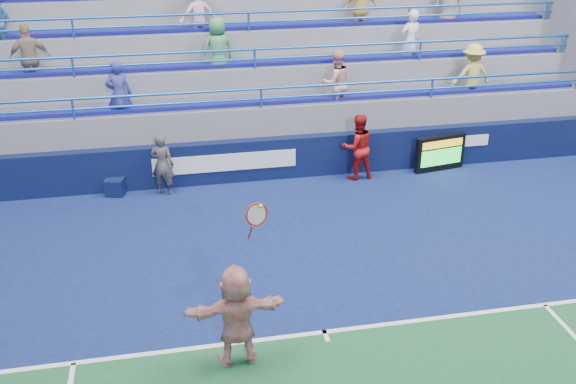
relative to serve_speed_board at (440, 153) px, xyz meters
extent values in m
plane|color=#333538|center=(-4.66, -6.14, -0.49)|extent=(120.00, 120.00, 0.00)
cube|color=#0F174F|center=(-4.66, -3.94, -0.48)|extent=(18.00, 8.40, 0.02)
cube|color=white|center=(-4.66, -6.14, -0.47)|extent=(11.00, 0.10, 0.01)
cube|color=white|center=(-4.66, -6.24, -0.47)|extent=(0.08, 0.30, 0.01)
cube|color=#091133|center=(-4.66, 0.36, 0.06)|extent=(18.00, 0.30, 1.10)
cube|color=white|center=(-5.66, 0.20, 0.11)|extent=(3.60, 0.02, 0.45)
cube|color=white|center=(0.54, 0.20, 0.21)|extent=(1.80, 0.02, 0.30)
cube|color=slate|center=(-4.66, 3.31, 0.06)|extent=(18.00, 5.60, 1.10)
cube|color=slate|center=(-4.66, 3.31, 0.43)|extent=(18.00, 5.60, 1.85)
cube|color=navy|center=(-4.66, 0.96, 1.41)|extent=(17.40, 0.45, 0.10)
cylinder|color=#1F5BA9|center=(-4.66, 0.56, 1.86)|extent=(18.00, 0.07, 0.07)
cube|color=slate|center=(-4.66, 3.81, 0.81)|extent=(18.00, 4.60, 2.60)
cube|color=navy|center=(-4.66, 1.96, 2.16)|extent=(17.40, 0.45, 0.10)
cylinder|color=#1F5BA9|center=(-4.66, 1.56, 2.61)|extent=(18.00, 0.07, 0.07)
cube|color=slate|center=(-4.66, 4.31, 1.18)|extent=(18.00, 3.60, 3.35)
cube|color=navy|center=(-4.66, 2.96, 2.91)|extent=(17.40, 0.45, 0.10)
cylinder|color=#1F5BA9|center=(-4.66, 2.56, 3.36)|extent=(18.00, 0.07, 0.07)
cube|color=slate|center=(-4.66, 4.81, 1.56)|extent=(18.00, 2.60, 4.10)
cube|color=slate|center=(-4.66, 5.31, 1.93)|extent=(18.00, 1.60, 4.85)
imported|color=#449552|center=(-5.56, 1.96, 2.54)|extent=(0.95, 0.76, 1.70)
imported|color=#D0C050|center=(1.11, 0.96, 1.79)|extent=(1.12, 0.66, 1.70)
imported|color=white|center=(-0.30, 1.96, 2.54)|extent=(0.71, 0.56, 1.70)
imported|color=#FDDB62|center=(-1.44, 2.96, 3.29)|extent=(1.03, 0.50, 1.70)
imported|color=#EDA299|center=(-2.64, 0.96, 1.79)|extent=(0.92, 0.77, 1.70)
imported|color=navy|center=(-8.10, 0.96, 1.79)|extent=(0.64, 0.44, 1.70)
imported|color=#9B7F67|center=(1.17, 2.96, 3.29)|extent=(0.92, 0.68, 1.70)
imported|color=gray|center=(-10.20, 1.96, 2.54)|extent=(1.07, 0.65, 1.70)
imported|color=pink|center=(-5.98, 2.96, 3.29)|extent=(1.23, 0.92, 1.70)
cube|color=black|center=(0.00, 0.01, 0.00)|extent=(1.42, 0.38, 0.98)
cube|color=gold|center=(0.00, -0.08, 0.29)|extent=(1.20, 0.02, 0.20)
cube|color=#19E533|center=(0.00, -0.08, -0.08)|extent=(1.20, 0.02, 0.44)
cube|color=#0C163A|center=(-8.38, 0.10, -0.27)|extent=(0.54, 0.54, 0.43)
cube|color=#0C163A|center=(-8.38, 0.30, 0.11)|extent=(0.43, 0.16, 0.34)
imported|color=white|center=(-6.18, -6.55, 0.38)|extent=(1.62, 0.57, 1.73)
torus|color=#A51914|center=(-5.83, -6.55, 2.11)|extent=(0.36, 0.20, 0.35)
cylinder|color=#A51914|center=(-5.93, -6.55, 1.82)|extent=(0.08, 0.20, 0.31)
sphere|color=#C1D531|center=(-5.78, -6.60, 2.26)|extent=(0.07, 0.07, 0.07)
imported|color=#131435|center=(-7.20, -0.06, 0.29)|extent=(0.66, 0.55, 1.57)
imported|color=#A71413|center=(-2.30, -0.05, 0.37)|extent=(0.90, 0.73, 1.73)
camera|label=1|loc=(-6.95, -14.65, 6.35)|focal=40.00mm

